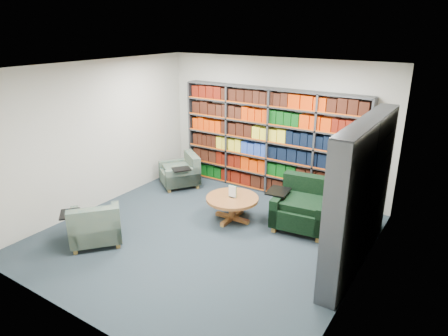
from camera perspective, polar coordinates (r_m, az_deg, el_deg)
The scene contains 7 objects.
room_shell at distance 6.35m, azimuth -2.95°, elevation 1.43°, with size 5.02×5.02×2.82m.
bookshelf_back at distance 8.36m, azimuth 6.52°, elevation 3.71°, with size 4.00×0.28×2.20m.
bookshelf_right at distance 6.06m, azimuth 18.95°, elevation -3.66°, with size 0.28×2.50×2.20m.
chair_teal_left at distance 8.94m, azimuth -5.91°, elevation -0.70°, with size 1.08×1.08×0.70m.
chair_green_right at distance 7.25m, azimuth 11.37°, elevation -5.53°, with size 1.17×1.04×0.86m.
chair_teal_front at distance 6.89m, azimuth -17.88°, elevation -8.06°, with size 1.12×1.12×0.72m.
coffee_table at distance 7.28m, azimuth 1.19°, elevation -4.87°, with size 0.96×0.96×0.67m.
Camera 1 is at (3.55, -4.87, 3.40)m, focal length 32.00 mm.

